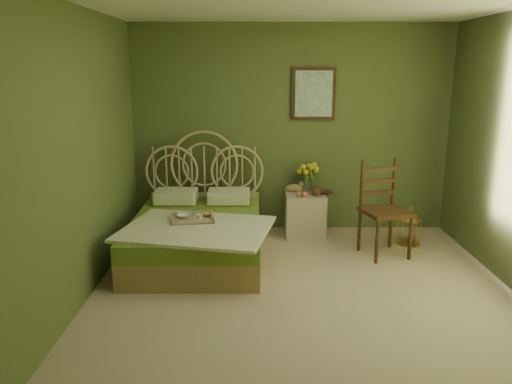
{
  "coord_description": "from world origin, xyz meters",
  "views": [
    {
      "loc": [
        -0.46,
        -4.07,
        2.07
      ],
      "look_at": [
        -0.45,
        1.0,
        0.8
      ],
      "focal_mm": 35.0,
      "sensor_mm": 36.0,
      "label": 1
    }
  ],
  "objects_px": {
    "bed": "(198,232)",
    "nightstand": "(305,208)",
    "chair": "(384,202)",
    "birdcage": "(409,228)"
  },
  "relations": [
    {
      "from": "bed",
      "to": "nightstand",
      "type": "relative_size",
      "value": 2.16
    },
    {
      "from": "chair",
      "to": "birdcage",
      "type": "bearing_deg",
      "value": 18.65
    },
    {
      "from": "chair",
      "to": "birdcage",
      "type": "height_order",
      "value": "chair"
    },
    {
      "from": "nightstand",
      "to": "chair",
      "type": "xyz_separation_m",
      "value": [
        0.82,
        -0.63,
        0.25
      ]
    },
    {
      "from": "bed",
      "to": "chair",
      "type": "bearing_deg",
      "value": 2.96
    },
    {
      "from": "chair",
      "to": "bed",
      "type": "bearing_deg",
      "value": 167.09
    },
    {
      "from": "chair",
      "to": "birdcage",
      "type": "distance_m",
      "value": 0.62
    },
    {
      "from": "bed",
      "to": "birdcage",
      "type": "height_order",
      "value": "bed"
    },
    {
      "from": "bed",
      "to": "nightstand",
      "type": "xyz_separation_m",
      "value": [
        1.28,
        0.74,
        0.06
      ]
    },
    {
      "from": "bed",
      "to": "chair",
      "type": "distance_m",
      "value": 2.12
    }
  ]
}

